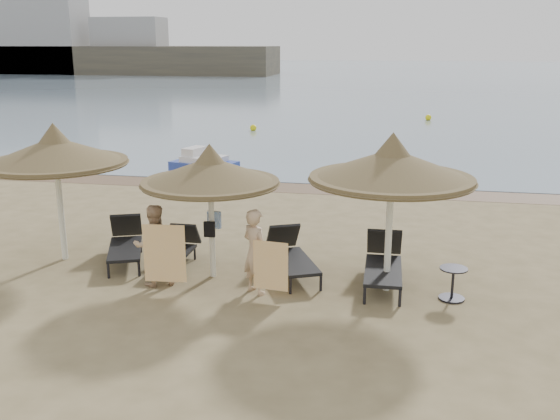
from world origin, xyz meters
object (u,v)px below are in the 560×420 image
(palapa_left, at_px, (55,152))
(palapa_center, at_px, (210,172))
(lounger_near_left, at_px, (177,249))
(lounger_near_right, at_px, (291,254))
(pedal_boat, at_px, (204,166))
(person_left, at_px, (154,239))
(lounger_far_right, at_px, (384,262))
(person_right, at_px, (255,245))
(side_table, at_px, (453,285))
(lounger_far_left, at_px, (125,242))
(palapa_right, at_px, (392,166))

(palapa_left, xyz_separation_m, palapa_center, (3.56, -0.40, -0.22))
(lounger_near_left, xyz_separation_m, lounger_near_right, (2.51, -0.02, 0.05))
(palapa_left, height_order, lounger_near_left, palapa_left)
(palapa_center, distance_m, pedal_boat, 10.09)
(person_left, bearing_deg, palapa_center, -175.51)
(lounger_far_right, bearing_deg, palapa_left, 178.24)
(person_right, bearing_deg, lounger_near_right, -76.32)
(lounger_near_right, bearing_deg, side_table, -38.99)
(lounger_near_left, height_order, side_table, lounger_near_left)
(lounger_far_left, relative_size, pedal_boat, 0.86)
(palapa_center, bearing_deg, side_table, -3.46)
(person_right, bearing_deg, palapa_center, 3.63)
(lounger_near_right, bearing_deg, person_left, 179.36)
(palapa_center, bearing_deg, lounger_near_left, 151.48)
(palapa_left, bearing_deg, lounger_far_left, 8.92)
(palapa_left, distance_m, lounger_far_left, 2.44)
(lounger_near_left, bearing_deg, palapa_left, -177.22)
(palapa_center, xyz_separation_m, person_left, (-0.99, -0.65, -1.25))
(palapa_right, relative_size, pedal_boat, 1.25)
(lounger_near_left, relative_size, pedal_boat, 0.71)
(lounger_near_right, bearing_deg, palapa_left, 156.10)
(lounger_far_left, relative_size, person_right, 1.10)
(palapa_left, bearing_deg, lounger_far_right, -0.57)
(lounger_far_right, bearing_deg, person_left, -168.83)
(palapa_right, distance_m, person_right, 2.96)
(lounger_far_right, height_order, pedal_boat, pedal_boat)
(lounger_near_right, bearing_deg, palapa_right, -40.93)
(lounger_near_right, distance_m, side_table, 3.32)
(palapa_center, relative_size, person_right, 1.44)
(lounger_far_left, relative_size, side_table, 3.42)
(lounger_near_right, xyz_separation_m, person_left, (-2.53, -1.15, 0.54))
(palapa_left, distance_m, person_right, 4.96)
(lounger_near_left, xyz_separation_m, side_table, (5.73, -0.81, -0.06))
(person_right, xyz_separation_m, pedal_boat, (-4.27, 10.06, -0.59))
(lounger_far_left, distance_m, side_table, 7.01)
(palapa_right, relative_size, side_table, 5.00)
(pedal_boat, bearing_deg, lounger_near_left, -58.47)
(person_right, bearing_deg, lounger_far_left, 14.50)
(lounger_far_left, relative_size, lounger_far_right, 0.99)
(palapa_left, height_order, person_right, palapa_left)
(lounger_near_right, bearing_deg, palapa_center, 173.01)
(person_right, relative_size, pedal_boat, 0.78)
(palapa_center, height_order, lounger_far_left, palapa_center)
(palapa_left, relative_size, person_right, 1.58)
(lounger_near_left, bearing_deg, lounger_far_right, -2.63)
(side_table, bearing_deg, pedal_boat, 129.46)
(palapa_right, height_order, person_right, palapa_right)
(lounger_near_right, relative_size, side_table, 3.40)
(lounger_far_left, xyz_separation_m, pedal_boat, (-1.01, 8.78, -0.03))
(lounger_far_left, bearing_deg, side_table, -29.25)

